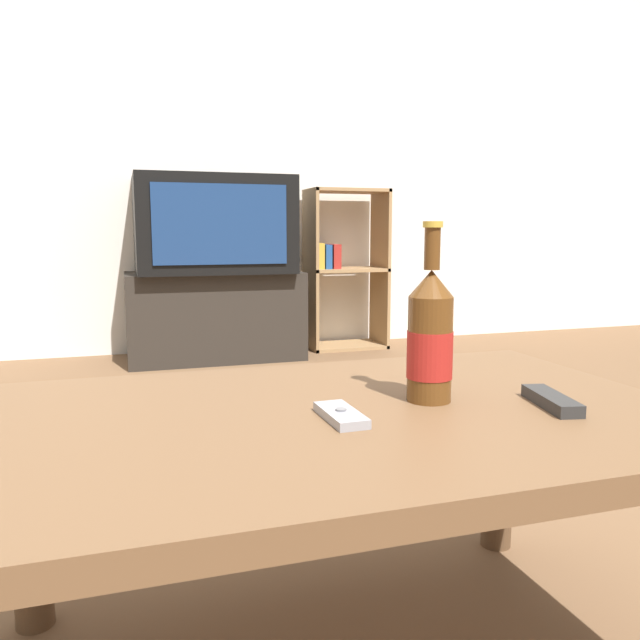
{
  "coord_description": "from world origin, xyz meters",
  "views": [
    {
      "loc": [
        -0.32,
        -0.9,
        0.74
      ],
      "look_at": [
        0.07,
        0.31,
        0.56
      ],
      "focal_mm": 35.0,
      "sensor_mm": 36.0,
      "label": 1
    }
  ],
  "objects_px": {
    "bookshelf": "(343,267)",
    "beer_bottle": "(430,338)",
    "television": "(213,225)",
    "tv_stand": "(215,316)",
    "cell_phone": "(341,415)",
    "remote_control": "(551,400)"
  },
  "relations": [
    {
      "from": "bookshelf",
      "to": "beer_bottle",
      "type": "distance_m",
      "value": 2.93
    },
    {
      "from": "television",
      "to": "tv_stand",
      "type": "bearing_deg",
      "value": 90.0
    },
    {
      "from": "tv_stand",
      "to": "cell_phone",
      "type": "xyz_separation_m",
      "value": [
        -0.2,
        -2.76,
        0.21
      ]
    },
    {
      "from": "tv_stand",
      "to": "bookshelf",
      "type": "bearing_deg",
      "value": 6.97
    },
    {
      "from": "tv_stand",
      "to": "television",
      "type": "distance_m",
      "value": 0.52
    },
    {
      "from": "tv_stand",
      "to": "bookshelf",
      "type": "height_order",
      "value": "bookshelf"
    },
    {
      "from": "beer_bottle",
      "to": "cell_phone",
      "type": "bearing_deg",
      "value": -162.41
    },
    {
      "from": "beer_bottle",
      "to": "bookshelf",
      "type": "bearing_deg",
      "value": 73.13
    },
    {
      "from": "tv_stand",
      "to": "remote_control",
      "type": "bearing_deg",
      "value": -86.98
    },
    {
      "from": "bookshelf",
      "to": "beer_bottle",
      "type": "height_order",
      "value": "bookshelf"
    },
    {
      "from": "television",
      "to": "remote_control",
      "type": "xyz_separation_m",
      "value": [
        0.15,
        -2.79,
        -0.31
      ]
    },
    {
      "from": "bookshelf",
      "to": "cell_phone",
      "type": "xyz_separation_m",
      "value": [
        -1.03,
        -2.86,
        -0.05
      ]
    },
    {
      "from": "television",
      "to": "bookshelf",
      "type": "relative_size",
      "value": 0.86
    },
    {
      "from": "tv_stand",
      "to": "beer_bottle",
      "type": "distance_m",
      "value": 2.72
    },
    {
      "from": "cell_phone",
      "to": "remote_control",
      "type": "height_order",
      "value": "remote_control"
    },
    {
      "from": "bookshelf",
      "to": "cell_phone",
      "type": "height_order",
      "value": "bookshelf"
    },
    {
      "from": "tv_stand",
      "to": "cell_phone",
      "type": "height_order",
      "value": "tv_stand"
    },
    {
      "from": "television",
      "to": "bookshelf",
      "type": "xyz_separation_m",
      "value": [
        0.82,
        0.1,
        -0.26
      ]
    },
    {
      "from": "cell_phone",
      "to": "beer_bottle",
      "type": "bearing_deg",
      "value": 16.27
    },
    {
      "from": "television",
      "to": "remote_control",
      "type": "distance_m",
      "value": 2.81
    },
    {
      "from": "tv_stand",
      "to": "beer_bottle",
      "type": "height_order",
      "value": "beer_bottle"
    },
    {
      "from": "tv_stand",
      "to": "remote_control",
      "type": "xyz_separation_m",
      "value": [
        0.15,
        -2.79,
        0.21
      ]
    }
  ]
}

